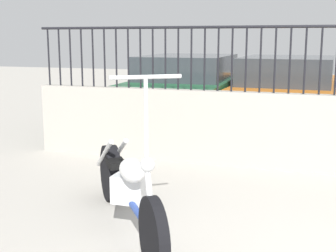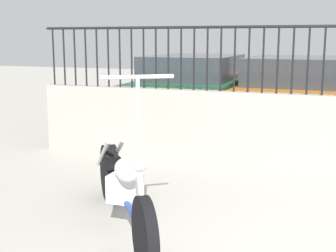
% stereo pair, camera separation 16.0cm
% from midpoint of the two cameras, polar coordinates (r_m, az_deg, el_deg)
% --- Properties ---
extents(motorcycle_blue, '(1.44, 1.92, 1.41)m').
position_cam_midpoint_polar(motorcycle_blue, '(4.21, -6.34, -7.25)').
color(motorcycle_blue, black).
rests_on(motorcycle_blue, ground_plane).
extents(car_green, '(1.82, 4.53, 1.33)m').
position_cam_midpoint_polar(car_green, '(9.13, 2.18, 4.56)').
color(car_green, black).
rests_on(car_green, ground_plane).
extents(car_orange, '(1.84, 4.26, 1.32)m').
position_cam_midpoint_polar(car_orange, '(8.95, 13.83, 4.06)').
color(car_orange, black).
rests_on(car_orange, ground_plane).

